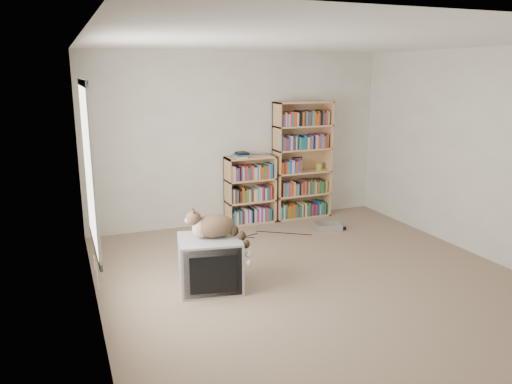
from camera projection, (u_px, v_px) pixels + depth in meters
name	position (u px, v px, depth m)	size (l,w,h in m)	color
floor	(319.00, 283.00, 5.36)	(4.50, 5.00, 0.01)	#9C856A
wall_back	(239.00, 139.00, 7.32)	(4.50, 0.02, 2.50)	silver
wall_left	(91.00, 188.00, 4.26)	(0.02, 5.00, 2.50)	silver
wall_right	(490.00, 156.00, 5.88)	(0.02, 5.00, 2.50)	silver
ceiling	(326.00, 41.00, 4.77)	(4.50, 5.00, 0.02)	white
window	(89.00, 167.00, 4.41)	(0.02, 1.22, 1.52)	white
crt_tv	(210.00, 263.00, 5.21)	(0.72, 0.67, 0.55)	#A6A6A9
cat	(219.00, 230.00, 5.13)	(0.63, 0.55, 0.52)	#382516
bookcase_tall	(302.00, 163.00, 7.64)	(0.89, 0.30, 1.78)	tan
bookcase_short	(250.00, 192.00, 7.42)	(0.73, 0.30, 1.01)	tan
book_stack	(242.00, 155.00, 7.18)	(0.19, 0.24, 0.08)	red
green_mug	(319.00, 166.00, 7.74)	(0.10, 0.10, 0.11)	#85A62F
framed_print	(297.00, 163.00, 7.70)	(0.16, 0.01, 0.21)	black
dvd_player	(328.00, 226.00, 7.19)	(0.37, 0.26, 0.08)	#B4B4B9
wall_outlet	(94.00, 262.00, 5.10)	(0.01, 0.08, 0.13)	silver
floor_cables	(250.00, 238.00, 6.79)	(1.20, 0.70, 0.01)	black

